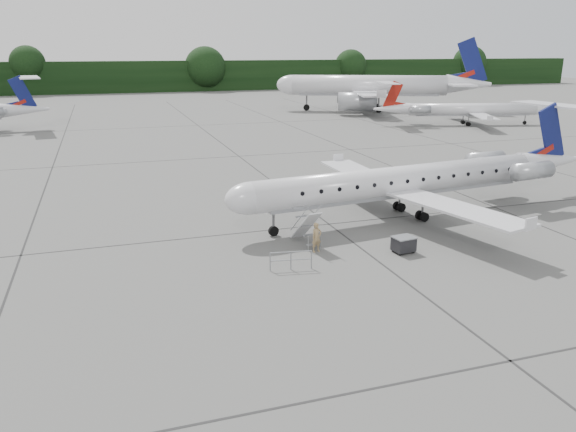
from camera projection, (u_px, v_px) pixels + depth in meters
name	position (u px, v px, depth m)	size (l,w,h in m)	color
ground	(426.00, 253.00, 32.08)	(320.00, 320.00, 0.00)	#5A5A57
treeline	(165.00, 76.00, 149.19)	(260.00, 4.00, 8.00)	black
main_regional_jet	(401.00, 166.00, 37.73)	(27.97, 20.14, 7.17)	silver
airstair	(306.00, 226.00, 33.10)	(0.85, 2.44, 2.25)	silver
passenger	(317.00, 237.00, 31.98)	(0.63, 0.41, 1.73)	#947950
safety_railing	(291.00, 261.00, 29.47)	(2.20, 0.08, 1.00)	gray
baggage_cart	(404.00, 244.00, 31.96)	(1.16, 0.94, 1.00)	black
bg_narrowbody	(369.00, 75.00, 102.36)	(36.04, 25.95, 12.94)	silver
bg_regional_right	(473.00, 103.00, 84.45)	(24.74, 17.81, 6.49)	silver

